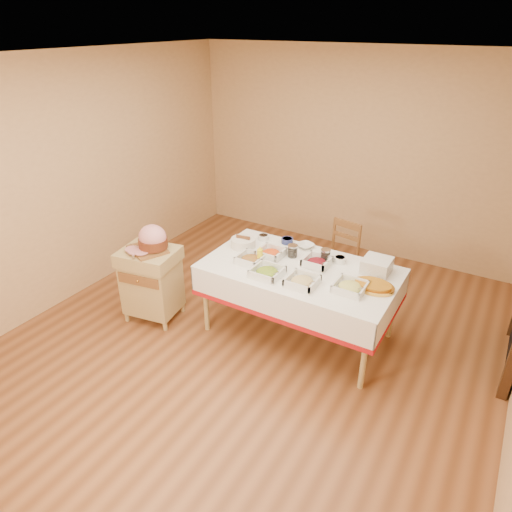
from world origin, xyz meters
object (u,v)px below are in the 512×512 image
at_px(butcher_cart, 151,280).
at_px(ham_on_board, 152,240).
at_px(preserve_jar_right, 325,256).
at_px(mustard_bottle, 260,255).
at_px(brass_platter, 373,286).
at_px(dining_table, 299,282).
at_px(preserve_jar_left, 293,252).
at_px(plate_stack, 377,266).
at_px(bread_basket, 243,242).
at_px(dining_chair, 339,258).

xyz_separation_m(butcher_cart, ham_on_board, (0.04, 0.03, 0.46)).
height_order(butcher_cart, preserve_jar_right, preserve_jar_right).
height_order(mustard_bottle, brass_platter, mustard_bottle).
height_order(dining_table, preserve_jar_left, preserve_jar_left).
bearing_deg(preserve_jar_right, plate_stack, 4.54).
bearing_deg(preserve_jar_left, bread_basket, -173.69).
distance_m(butcher_cart, plate_stack, 2.27).
distance_m(dining_table, bread_basket, 0.74).
bearing_deg(butcher_cart, preserve_jar_right, 25.38).
bearing_deg(bread_basket, preserve_jar_right, 9.47).
relative_size(dining_table, bread_basket, 7.24).
relative_size(butcher_cart, brass_platter, 2.09).
bearing_deg(preserve_jar_left, butcher_cart, -152.27).
bearing_deg(brass_platter, butcher_cart, -166.82).
bearing_deg(brass_platter, dining_table, 179.49).
distance_m(dining_chair, preserve_jar_right, 0.82).
height_order(mustard_bottle, plate_stack, mustard_bottle).
distance_m(ham_on_board, bread_basket, 0.92).
bearing_deg(plate_stack, ham_on_board, -159.56).
bearing_deg(butcher_cart, ham_on_board, 38.11).
xyz_separation_m(butcher_cart, plate_stack, (2.09, 0.80, 0.38)).
bearing_deg(dining_table, dining_chair, 87.85).
height_order(ham_on_board, mustard_bottle, ham_on_board).
distance_m(dining_table, butcher_cart, 1.54).
height_order(mustard_bottle, bread_basket, mustard_bottle).
xyz_separation_m(dining_table, butcher_cart, (-1.45, -0.51, -0.15)).
xyz_separation_m(mustard_bottle, brass_platter, (1.09, 0.09, -0.05)).
height_order(preserve_jar_left, brass_platter, preserve_jar_left).
height_order(ham_on_board, bread_basket, ham_on_board).
bearing_deg(bread_basket, preserve_jar_left, 6.31).
xyz_separation_m(ham_on_board, mustard_bottle, (1.02, 0.38, -0.07)).
distance_m(preserve_jar_right, bread_basket, 0.86).
distance_m(mustard_bottle, plate_stack, 1.10).
relative_size(preserve_jar_left, bread_basket, 0.50).
bearing_deg(mustard_bottle, brass_platter, 4.87).
distance_m(butcher_cart, dining_chair, 2.09).
bearing_deg(preserve_jar_right, dining_chair, 98.93).
distance_m(dining_chair, bread_basket, 1.19).
bearing_deg(butcher_cart, mustard_bottle, 21.17).
bearing_deg(dining_table, ham_on_board, -161.20).
bearing_deg(ham_on_board, mustard_bottle, 20.36).
distance_m(dining_table, preserve_jar_left, 0.32).
bearing_deg(dining_table, preserve_jar_right, 58.77).
relative_size(preserve_jar_right, bread_basket, 0.50).
bearing_deg(preserve_jar_left, plate_stack, 8.57).
distance_m(ham_on_board, mustard_bottle, 1.09).
bearing_deg(plate_stack, dining_table, -156.11).
xyz_separation_m(dining_table, brass_platter, (0.71, -0.01, 0.18)).
relative_size(dining_table, preserve_jar_left, 14.46).
height_order(preserve_jar_right, brass_platter, preserve_jar_right).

